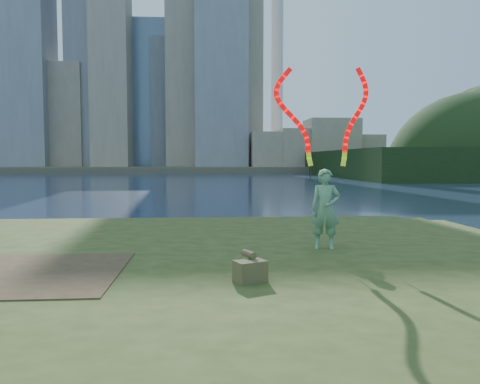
{
  "coord_description": "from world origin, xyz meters",
  "views": [
    {
      "loc": [
        0.8,
        -10.88,
        2.65
      ],
      "look_at": [
        1.67,
        1.0,
        1.82
      ],
      "focal_mm": 35.0,
      "sensor_mm": 36.0,
      "label": 1
    }
  ],
  "objects": [
    {
      "name": "dirt_patch",
      "position": [
        -2.2,
        -3.2,
        0.81
      ],
      "size": [
        3.2,
        3.0,
        0.02
      ],
      "primitive_type": "cube",
      "color": "#47331E",
      "rests_on": "grassy_knoll"
    },
    {
      "name": "woman_with_ribbons",
      "position": [
        3.26,
        -1.45,
        2.21
      ],
      "size": [
        2.02,
        0.6,
        4.03
      ],
      "rotation": [
        0.0,
        0.0,
        -0.22
      ],
      "color": "#146B28",
      "rests_on": "grassy_knoll"
    },
    {
      "name": "canvas_bag",
      "position": [
        1.46,
        -3.96,
        0.98
      ],
      "size": [
        0.54,
        0.61,
        0.44
      ],
      "rotation": [
        0.0,
        0.0,
        0.43
      ],
      "color": "#4F512C",
      "rests_on": "grassy_knoll"
    },
    {
      "name": "grassy_knoll",
      "position": [
        0.0,
        -2.3,
        0.34
      ],
      "size": [
        20.0,
        18.0,
        0.8
      ],
      "color": "#344317",
      "rests_on": "ground"
    },
    {
      "name": "far_shore",
      "position": [
        0.0,
        95.0,
        0.6
      ],
      "size": [
        320.0,
        40.0,
        1.2
      ],
      "primitive_type": "cube",
      "color": "#4C4738",
      "rests_on": "ground"
    },
    {
      "name": "ground",
      "position": [
        0.0,
        0.0,
        0.0
      ],
      "size": [
        320.0,
        320.0,
        0.0
      ],
      "primitive_type": "plane",
      "color": "#1B2844",
      "rests_on": "ground"
    },
    {
      "name": "observation_tower",
      "position": [
        18.0,
        102.0,
        39.11
      ],
      "size": [
        10.0,
        10.0,
        58.0
      ],
      "color": "silver",
      "rests_on": "far_shore"
    }
  ]
}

